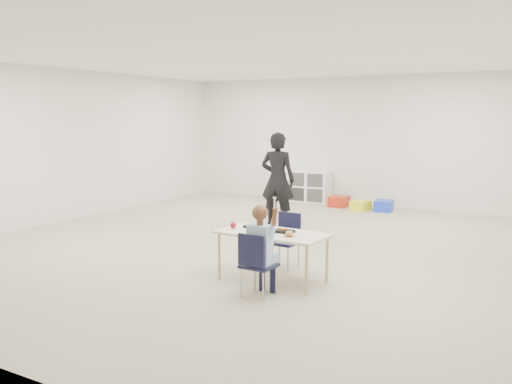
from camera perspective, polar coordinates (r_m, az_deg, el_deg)
The scene contains 16 objects.
room at distance 8.06m, azimuth -0.47°, elevation 4.18°, with size 9.00×9.02×2.80m.
table at distance 6.41m, azimuth 1.73°, elevation -6.79°, with size 1.31×0.70×0.59m.
chair_near at distance 5.87m, azimuth 0.30°, elevation -7.61°, with size 0.34×0.32×0.71m, color black, non-canonical shape.
chair_far at distance 6.92m, azimuth 2.94°, elevation -5.22°, with size 0.34×0.32×0.71m, color black, non-canonical shape.
child at distance 5.82m, azimuth 0.31°, elevation -5.68°, with size 0.47×0.47×1.11m, color #BCD9FF, non-canonical shape.
lunch_tray_near at distance 6.33m, azimuth 2.96°, elevation -4.15°, with size 0.22×0.16×0.03m, color black.
lunch_tray_far at distance 6.59m, azimuth -0.19°, elevation -3.64°, with size 0.22×0.16×0.03m, color black.
milk_carton at distance 6.22m, azimuth 1.60°, elevation -4.03°, with size 0.07×0.07×0.10m, color white.
bread_roll at distance 6.11m, azimuth 3.53°, elevation -4.40°, with size 0.09×0.09×0.07m, color tan.
apple_near at distance 6.45m, azimuth 0.76°, elevation -3.71°, with size 0.07×0.07×0.07m, color maroon.
apple_far at distance 6.56m, azimuth -2.42°, elevation -3.53°, with size 0.07×0.07×0.07m, color maroon.
cubby_shelf at distance 12.50m, azimuth 4.68°, elevation 0.65°, with size 1.40×0.40×0.70m, color white.
adult at distance 9.50m, azimuth 2.29°, elevation 1.30°, with size 0.61×0.40×1.66m, color black.
bin_red at distance 11.84m, azimuth 8.75°, elevation -0.98°, with size 0.36×0.46×0.23m, color #B52712.
bin_yellow at distance 11.47m, azimuth 10.94°, elevation -1.39°, with size 0.31×0.40×0.20m, color yellow.
bin_blue at distance 11.46m, azimuth 13.29°, elevation -1.41°, with size 0.35×0.45×0.22m, color blue.
Camera 1 is at (4.05, -6.95, 1.93)m, focal length 38.00 mm.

